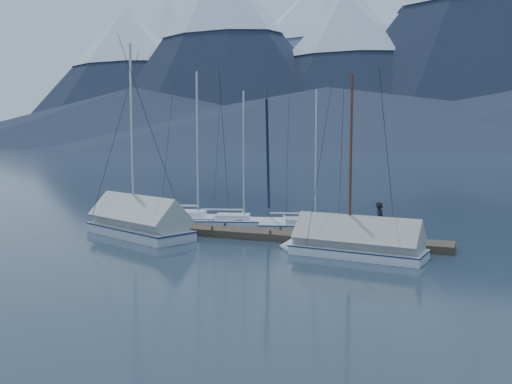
{
  "coord_description": "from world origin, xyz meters",
  "views": [
    {
      "loc": [
        9.76,
        -21.76,
        4.73
      ],
      "look_at": [
        0.0,
        2.0,
        2.2
      ],
      "focal_mm": 38.0,
      "sensor_mm": 36.0,
      "label": 1
    }
  ],
  "objects_px": {
    "sailboat_open_left": "(207,221)",
    "person": "(380,221)",
    "sailboat_open_right": "(323,228)",
    "sailboat_covered_near": "(346,246)",
    "sailboat_covered_far": "(132,225)",
    "sailboat_open_mid": "(252,224)"
  },
  "relations": [
    {
      "from": "sailboat_open_left",
      "to": "person",
      "type": "height_order",
      "value": "sailboat_open_left"
    },
    {
      "from": "sailboat_open_left",
      "to": "sailboat_open_right",
      "type": "height_order",
      "value": "sailboat_open_left"
    },
    {
      "from": "sailboat_covered_near",
      "to": "sailboat_covered_far",
      "type": "height_order",
      "value": "sailboat_covered_far"
    },
    {
      "from": "sailboat_covered_near",
      "to": "sailboat_covered_far",
      "type": "xyz_separation_m",
      "value": [
        -10.84,
        0.62,
        0.1
      ]
    },
    {
      "from": "sailboat_covered_far",
      "to": "person",
      "type": "relative_size",
      "value": 6.13
    },
    {
      "from": "sailboat_open_left",
      "to": "sailboat_open_mid",
      "type": "height_order",
      "value": "sailboat_open_left"
    },
    {
      "from": "sailboat_open_mid",
      "to": "person",
      "type": "xyz_separation_m",
      "value": [
        7.4,
        -3.17,
        1.03
      ]
    },
    {
      "from": "sailboat_open_mid",
      "to": "sailboat_covered_far",
      "type": "distance_m",
      "value": 6.45
    },
    {
      "from": "sailboat_open_left",
      "to": "sailboat_open_mid",
      "type": "xyz_separation_m",
      "value": [
        2.55,
        0.34,
        -0.02
      ]
    },
    {
      "from": "sailboat_open_right",
      "to": "person",
      "type": "xyz_separation_m",
      "value": [
        3.41,
        -3.24,
        1.03
      ]
    },
    {
      "from": "sailboat_covered_near",
      "to": "person",
      "type": "height_order",
      "value": "sailboat_covered_near"
    },
    {
      "from": "sailboat_covered_far",
      "to": "person",
      "type": "distance_m",
      "value": 11.94
    },
    {
      "from": "sailboat_open_left",
      "to": "person",
      "type": "distance_m",
      "value": 10.39
    },
    {
      "from": "sailboat_covered_near",
      "to": "sailboat_open_right",
      "type": "bearing_deg",
      "value": 114.33
    },
    {
      "from": "sailboat_open_right",
      "to": "sailboat_covered_near",
      "type": "height_order",
      "value": "sailboat_covered_near"
    },
    {
      "from": "sailboat_open_left",
      "to": "sailboat_covered_near",
      "type": "relative_size",
      "value": 1.14
    },
    {
      "from": "sailboat_open_right",
      "to": "sailboat_covered_near",
      "type": "xyz_separation_m",
      "value": [
        2.42,
        -5.36,
        0.26
      ]
    },
    {
      "from": "sailboat_covered_near",
      "to": "person",
      "type": "xyz_separation_m",
      "value": [
        0.99,
        2.12,
        0.77
      ]
    },
    {
      "from": "sailboat_open_right",
      "to": "sailboat_open_mid",
      "type": "bearing_deg",
      "value": -178.99
    },
    {
      "from": "sailboat_open_mid",
      "to": "sailboat_covered_far",
      "type": "relative_size",
      "value": 0.79
    },
    {
      "from": "sailboat_open_mid",
      "to": "sailboat_covered_far",
      "type": "bearing_deg",
      "value": -133.49
    },
    {
      "from": "sailboat_covered_far",
      "to": "sailboat_covered_near",
      "type": "bearing_deg",
      "value": -3.3
    }
  ]
}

